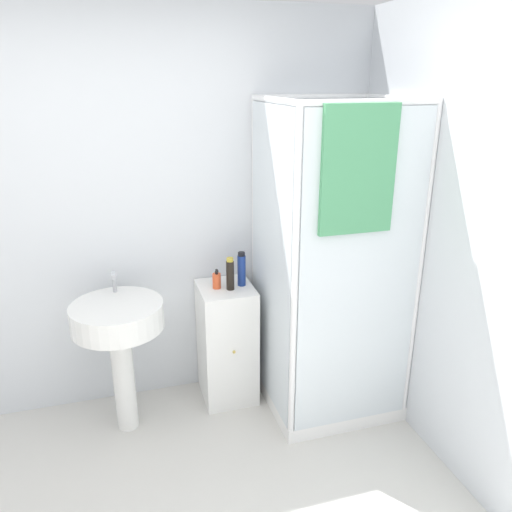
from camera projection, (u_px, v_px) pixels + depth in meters
The scene contains 7 objects.
wall_back at pixel (115, 219), 3.09m from camera, with size 6.40×0.06×2.50m, color silver.
shower_enclosure at pixel (324, 325), 3.17m from camera, with size 0.80×0.83×1.98m.
vanity_cabinet at pixel (227, 342), 3.34m from camera, with size 0.35×0.40×0.81m.
sink at pixel (119, 330), 2.93m from camera, with size 0.54×0.54×0.98m.
soap_dispenser at pixel (217, 280), 3.17m from camera, with size 0.05×0.05×0.13m.
shampoo_bottle_tall_black at pixel (230, 274), 3.13m from camera, with size 0.05×0.05×0.21m.
shampoo_bottle_blue at pixel (242, 269), 3.19m from camera, with size 0.05×0.05×0.23m.
Camera 1 is at (-0.01, -1.41, 2.08)m, focal length 35.00 mm.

